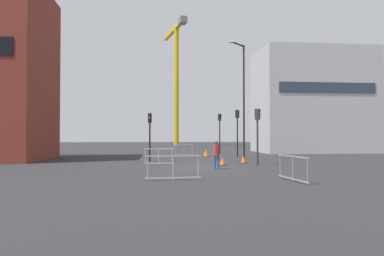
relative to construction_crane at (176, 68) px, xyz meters
name	(u,v)px	position (x,y,z in m)	size (l,w,h in m)	color
ground	(198,167)	(-0.81, -43.18, -14.40)	(160.00, 160.00, 0.00)	#28282B
office_block	(312,102)	(14.42, -25.67, -8.59)	(12.49, 7.75, 11.62)	#B7B7BC
construction_crane	(176,68)	(0.00, 0.00, 0.00)	(3.88, 13.14, 22.46)	gold
streetlamp_tall	(242,93)	(3.50, -37.04, -9.04)	(1.60, 1.51, 9.25)	black
traffic_light_near	(237,126)	(3.86, -33.55, -11.58)	(0.37, 0.36, 4.22)	black
traffic_light_median	(258,127)	(3.17, -42.51, -11.93)	(0.38, 0.36, 3.65)	#2D2D30
traffic_light_crosswalk	(220,127)	(3.09, -28.79, -11.62)	(0.36, 0.38, 4.16)	black
traffic_light_far	(150,129)	(-3.85, -38.71, -11.98)	(0.28, 0.39, 3.57)	black
pedestrian_walking	(216,153)	(0.11, -44.65, -13.47)	(0.34, 0.34, 1.62)	#33519E
safety_barrier_left_run	(184,150)	(-0.79, -30.92, -13.84)	(1.80, 0.29, 1.08)	gray
safety_barrier_rear	(173,167)	(-2.57, -49.51, -13.84)	(2.44, 0.22, 1.08)	#B2B5BA
safety_barrier_front	(159,156)	(-3.20, -41.45, -13.84)	(1.97, 0.20, 1.08)	#B2B5BA
safety_barrier_right_run	(293,168)	(2.45, -50.34, -13.84)	(0.37, 2.58, 1.08)	gray
traffic_cone_on_verge	(243,159)	(2.71, -40.52, -14.15)	(0.54, 0.54, 0.54)	black
traffic_cone_striped	(222,161)	(0.94, -42.11, -14.17)	(0.51, 0.51, 0.52)	black
traffic_cone_by_barrier	(206,153)	(1.08, -32.96, -14.11)	(0.63, 0.63, 0.64)	black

